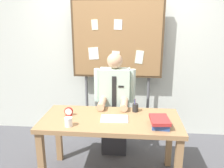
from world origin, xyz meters
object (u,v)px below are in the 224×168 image
at_px(open_notebook, 114,119).
at_px(bulletin_board, 117,41).
at_px(pen_holder, 135,108).
at_px(desk, 111,127).
at_px(person, 115,108).
at_px(book_stack, 160,122).
at_px(desk_clock, 69,112).
at_px(coffee_mug, 69,122).

bearing_deg(open_notebook, bulletin_board, 92.41).
xyz_separation_m(bulletin_board, pen_holder, (0.28, -0.81, -0.71)).
bearing_deg(desk, pen_holder, 38.83).
distance_m(person, bulletin_board, 0.97).
xyz_separation_m(bulletin_board, book_stack, (0.53, -1.18, -0.71)).
height_order(person, desk_clock, person).
height_order(bulletin_board, desk_clock, bulletin_board).
bearing_deg(coffee_mug, bulletin_board, 71.92).
distance_m(bulletin_board, book_stack, 1.48).
bearing_deg(open_notebook, coffee_mug, -154.99).
height_order(coffee_mug, pen_holder, pen_holder).
bearing_deg(book_stack, coffee_mug, -175.00).
bearing_deg(desk_clock, person, 47.68).
xyz_separation_m(desk, desk_clock, (-0.49, 0.04, 0.15)).
xyz_separation_m(desk, person, (0.00, 0.57, 0.00)).
height_order(bulletin_board, book_stack, bulletin_board).
xyz_separation_m(person, pen_holder, (0.28, -0.35, 0.15)).
bearing_deg(book_stack, pen_holder, 123.96).
bearing_deg(bulletin_board, coffee_mug, -108.08).
xyz_separation_m(person, coffee_mug, (-0.41, -0.81, 0.15)).
distance_m(desk, coffee_mug, 0.50).
bearing_deg(person, desk, -90.00).
xyz_separation_m(open_notebook, pen_holder, (0.23, 0.24, 0.04)).
bearing_deg(open_notebook, desk_clock, 173.60).
relative_size(book_stack, pen_holder, 1.71).
bearing_deg(desk, bulletin_board, 90.01).
relative_size(person, coffee_mug, 14.77).
height_order(desk, coffee_mug, coffee_mug).
xyz_separation_m(desk_clock, coffee_mug, (0.07, -0.27, 0.00)).
xyz_separation_m(coffee_mug, pen_holder, (0.69, 0.46, 0.00)).
bearing_deg(desk_clock, bulletin_board, 63.87).
distance_m(bulletin_board, coffee_mug, 1.51).
bearing_deg(desk, open_notebook, -24.36).
bearing_deg(open_notebook, desk, 155.64).
relative_size(open_notebook, coffee_mug, 3.16).
xyz_separation_m(bulletin_board, desk_clock, (-0.49, -0.99, -0.72)).
bearing_deg(person, book_stack, -54.01).
distance_m(coffee_mug, pen_holder, 0.83).
bearing_deg(desk_clock, book_stack, -10.65).
relative_size(book_stack, coffee_mug, 2.86).
height_order(desk, book_stack, book_stack).
bearing_deg(pen_holder, person, 128.04).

